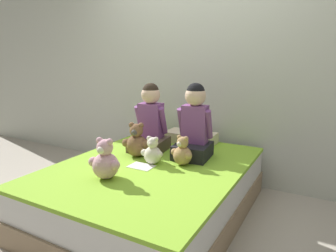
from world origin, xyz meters
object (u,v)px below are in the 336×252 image
object	(u,v)px
teddy_bear_held_by_left_child	(137,142)
teddy_bear_at_foot_of_bed	(105,162)
child_on_left	(150,122)
child_on_right	(194,125)
bed	(152,190)
teddy_bear_between_children	(153,152)
sign_card	(141,166)
teddy_bear_held_by_right_child	(182,153)
pillow_at_headboard	(191,137)

from	to	relation	value
teddy_bear_held_by_left_child	teddy_bear_at_foot_of_bed	distance (m)	0.55
child_on_left	child_on_right	bearing A→B (deg)	-5.74
teddy_bear_held_by_left_child	teddy_bear_at_foot_of_bed	size ratio (longest dim) A/B	1.01
child_on_left	teddy_bear_held_by_left_child	xyz separation A→B (m)	(0.00, -0.24, -0.15)
bed	teddy_bear_between_children	world-z (taller)	teddy_bear_between_children
sign_card	teddy_bear_at_foot_of_bed	bearing A→B (deg)	-105.70
child_on_right	teddy_bear_held_by_right_child	distance (m)	0.31
teddy_bear_between_children	teddy_bear_held_by_left_child	bearing A→B (deg)	153.14
child_on_left	teddy_bear_held_by_right_child	xyz separation A→B (m)	(0.47, -0.24, -0.17)
child_on_left	pillow_at_headboard	size ratio (longest dim) A/B	1.22
teddy_bear_held_by_left_child	teddy_bear_between_children	xyz separation A→B (m)	(0.23, -0.10, -0.03)
sign_card	bed	bearing A→B (deg)	58.08
pillow_at_headboard	sign_card	bearing A→B (deg)	-93.41
child_on_right	teddy_bear_between_children	xyz separation A→B (m)	(-0.23, -0.34, -0.19)
teddy_bear_between_children	teddy_bear_at_foot_of_bed	world-z (taller)	teddy_bear_at_foot_of_bed
child_on_left	teddy_bear_between_children	xyz separation A→B (m)	(0.24, -0.34, -0.18)
child_on_left	pillow_at_headboard	world-z (taller)	child_on_left
teddy_bear_held_by_left_child	child_on_left	bearing A→B (deg)	76.54
bed	teddy_bear_at_foot_of_bed	distance (m)	0.57
child_on_left	teddy_bear_at_foot_of_bed	bearing A→B (deg)	-88.66
bed	child_on_left	bearing A→B (deg)	123.65
child_on_left	child_on_right	size ratio (longest dim) A/B	0.97
child_on_left	teddy_bear_held_by_left_child	distance (m)	0.28
teddy_bear_held_by_left_child	pillow_at_headboard	size ratio (longest dim) A/B	0.59
child_on_left	pillow_at_headboard	distance (m)	0.54
teddy_bear_held_by_right_child	child_on_left	bearing A→B (deg)	165.32
child_on_right	sign_card	xyz separation A→B (m)	(-0.28, -0.45, -0.29)
bed	child_on_right	size ratio (longest dim) A/B	2.83
teddy_bear_held_by_left_child	teddy_bear_at_foot_of_bed	xyz separation A→B (m)	(0.09, -0.54, -0.00)
child_on_right	teddy_bear_held_by_left_child	world-z (taller)	child_on_right
child_on_right	teddy_bear_held_by_right_child	bearing A→B (deg)	-94.77
child_on_left	teddy_bear_held_by_right_child	distance (m)	0.56
child_on_right	teddy_bear_at_foot_of_bed	distance (m)	0.88
bed	pillow_at_headboard	size ratio (longest dim) A/B	3.54
teddy_bear_at_foot_of_bed	teddy_bear_held_by_left_child	bearing A→B (deg)	93.42
sign_card	teddy_bear_between_children	bearing A→B (deg)	66.68
teddy_bear_between_children	teddy_bear_at_foot_of_bed	size ratio (longest dim) A/B	0.77
teddy_bear_at_foot_of_bed	bed	bearing A→B (deg)	64.40
teddy_bear_at_foot_of_bed	pillow_at_headboard	distance (m)	1.22
bed	teddy_bear_between_children	xyz separation A→B (m)	(-0.01, 0.02, 0.33)
teddy_bear_between_children	sign_card	xyz separation A→B (m)	(-0.05, -0.11, -0.10)
bed	child_on_left	size ratio (longest dim) A/B	2.91
bed	teddy_bear_held_by_left_child	world-z (taller)	teddy_bear_held_by_left_child
teddy_bear_held_by_left_child	pillow_at_headboard	world-z (taller)	teddy_bear_held_by_left_child
teddy_bear_between_children	child_on_left	bearing A→B (deg)	120.90
child_on_right	teddy_bear_between_children	world-z (taller)	child_on_right
pillow_at_headboard	sign_card	xyz separation A→B (m)	(-0.05, -0.87, -0.05)
bed	teddy_bear_between_children	distance (m)	0.33
child_on_left	sign_card	distance (m)	0.56
child_on_right	teddy_bear_held_by_left_child	xyz separation A→B (m)	(-0.46, -0.24, -0.16)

